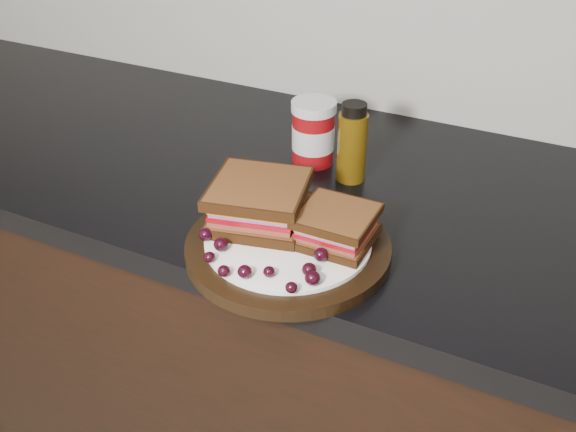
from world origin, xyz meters
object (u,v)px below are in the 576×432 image
at_px(sandwich_left, 259,202).
at_px(condiment_jar, 313,132).
at_px(oil_bottle, 352,142).
at_px(plate, 288,247).

bearing_deg(sandwich_left, condiment_jar, 82.51).
xyz_separation_m(condiment_jar, oil_bottle, (0.08, -0.03, 0.01)).
bearing_deg(condiment_jar, oil_bottle, -17.92).
height_order(condiment_jar, oil_bottle, oil_bottle).
bearing_deg(sandwich_left, oil_bottle, 61.62).
bearing_deg(condiment_jar, sandwich_left, -84.56).
xyz_separation_m(plate, oil_bottle, (0.00, 0.23, 0.06)).
distance_m(sandwich_left, oil_bottle, 0.21).
bearing_deg(oil_bottle, sandwich_left, -105.45).
xyz_separation_m(sandwich_left, oil_bottle, (0.06, 0.21, 0.01)).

